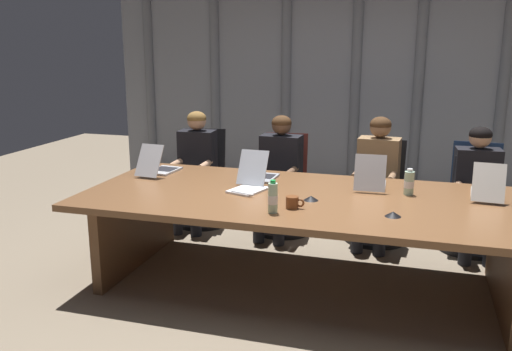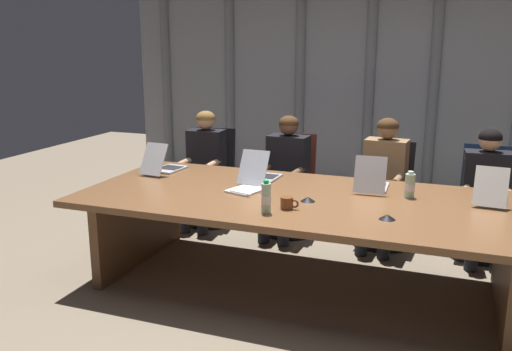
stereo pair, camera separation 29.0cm
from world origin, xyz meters
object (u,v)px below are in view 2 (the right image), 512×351
object	(u,v)px
spiral_notepad	(247,190)
conference_mic_left_side	(387,217)
laptop_center	(372,183)
laptop_right_mid	(491,194)
laptop_left_end	(165,166)
office_chair_center	(385,205)
conference_mic_middle	(308,199)
person_left_end	(203,162)
water_bottle_secondary	(410,186)
office_chair_left_end	(211,187)
person_center	(383,175)
laptop_left_mid	(261,174)
coffee_mug_near	(287,203)
office_chair_left_mid	(291,195)
water_bottle_primary	(266,198)
person_right_mid	(487,187)
office_chair_right_mid	(482,214)
person_left_mid	(285,169)

from	to	relation	value
spiral_notepad	conference_mic_left_side	bearing A→B (deg)	0.99
laptop_center	laptop_right_mid	bearing A→B (deg)	-93.77
laptop_left_end	laptop_center	xyz separation A→B (m)	(1.85, 0.02, 0.00)
office_chair_center	conference_mic_middle	distance (m)	1.45
person_left_end	spiral_notepad	xyz separation A→B (m)	(0.90, -1.06, 0.06)
spiral_notepad	water_bottle_secondary	bearing A→B (deg)	29.57
water_bottle_secondary	laptop_left_end	bearing A→B (deg)	177.55
office_chair_left_end	conference_mic_left_side	xyz separation A→B (m)	(2.01, -1.56, 0.38)
person_left_end	person_center	size ratio (longest dim) A/B	0.99
laptop_left_mid	conference_mic_middle	xyz separation A→B (m)	(0.53, -0.46, -0.04)
laptop_left_end	office_chair_left_end	bearing A→B (deg)	2.46
laptop_left_mid	laptop_right_mid	size ratio (longest dim) A/B	1.03
laptop_center	coffee_mug_near	distance (m)	0.86
laptop_right_mid	conference_mic_left_side	distance (m)	0.95
laptop_right_mid	conference_mic_middle	world-z (taller)	laptop_right_mid
office_chair_left_end	person_left_end	size ratio (longest dim) A/B	0.82
person_center	spiral_notepad	xyz separation A→B (m)	(-0.92, -1.07, 0.05)
conference_mic_middle	conference_mic_left_side	bearing A→B (deg)	-20.37
office_chair_left_mid	water_bottle_primary	world-z (taller)	office_chair_left_mid
person_right_mid	coffee_mug_near	xyz separation A→B (m)	(-1.36, -1.40, 0.11)
person_center	person_right_mid	distance (m)	0.88
office_chair_right_mid	person_left_end	xyz separation A→B (m)	(-2.69, -0.16, 0.31)
laptop_right_mid	coffee_mug_near	xyz separation A→B (m)	(-1.34, -0.69, -0.01)
person_left_mid	person_right_mid	bearing A→B (deg)	93.22
laptop_left_end	laptop_right_mid	bearing A→B (deg)	-84.68
laptop_right_mid	spiral_notepad	size ratio (longest dim) A/B	1.30
person_left_end	laptop_right_mid	bearing A→B (deg)	71.94
office_chair_center	water_bottle_primary	distance (m)	1.87
office_chair_left_end	office_chair_center	size ratio (longest dim) A/B	1.02
laptop_left_mid	laptop_left_end	bearing A→B (deg)	92.09
laptop_right_mid	coffee_mug_near	bearing A→B (deg)	122.17
conference_mic_left_side	conference_mic_middle	bearing A→B (deg)	159.63
laptop_center	water_bottle_secondary	xyz separation A→B (m)	(0.30, -0.12, 0.03)
office_chair_center	coffee_mug_near	bearing A→B (deg)	-11.43
person_left_end	laptop_left_end	bearing A→B (deg)	-6.03
person_center	conference_mic_middle	world-z (taller)	person_center
person_right_mid	person_left_end	bearing A→B (deg)	-94.28
laptop_center	person_left_end	bearing A→B (deg)	67.12
office_chair_left_end	laptop_center	bearing A→B (deg)	56.22
water_bottle_secondary	coffee_mug_near	xyz separation A→B (m)	(-0.78, -0.60, -0.05)
person_left_mid	conference_mic_middle	size ratio (longest dim) A/B	10.70
laptop_left_end	office_chair_left_mid	distance (m)	1.34
office_chair_left_mid	conference_mic_left_side	bearing A→B (deg)	30.34
office_chair_center	conference_mic_left_side	world-z (taller)	office_chair_center
office_chair_right_mid	office_chair_left_end	bearing A→B (deg)	-85.89
office_chair_left_mid	conference_mic_middle	distance (m)	1.49
laptop_center	office_chair_left_end	xyz separation A→B (m)	(-1.80, 0.85, -0.42)
conference_mic_middle	spiral_notepad	size ratio (longest dim) A/B	0.31
office_chair_right_mid	person_left_mid	world-z (taller)	person_left_mid
water_bottle_secondary	conference_mic_middle	bearing A→B (deg)	-151.70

